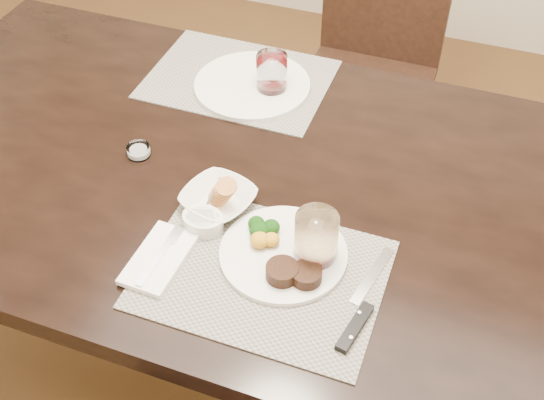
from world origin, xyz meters
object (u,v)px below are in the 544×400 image
(cracker_bowl, at_px, (219,199))
(wine_glass_near, at_px, (316,241))
(steak_knife, at_px, (359,314))
(far_plate, at_px, (252,85))
(dinner_plate, at_px, (289,253))
(chair_far, at_px, (373,57))

(cracker_bowl, relative_size, wine_glass_near, 1.54)
(steak_knife, xyz_separation_m, wine_glass_near, (-0.12, 0.10, 0.05))
(wine_glass_near, height_order, far_plate, wine_glass_near)
(dinner_plate, xyz_separation_m, wine_glass_near, (0.05, 0.02, 0.04))
(dinner_plate, relative_size, cracker_bowl, 1.42)
(cracker_bowl, xyz_separation_m, far_plate, (-0.09, 0.42, -0.01))
(wine_glass_near, bearing_deg, cracker_bowl, 163.20)
(cracker_bowl, distance_m, wine_glass_near, 0.25)
(steak_knife, relative_size, far_plate, 0.90)
(dinner_plate, bearing_deg, far_plate, 130.99)
(cracker_bowl, bearing_deg, chair_far, 84.71)
(far_plate, bearing_deg, steak_knife, -53.39)
(dinner_plate, bearing_deg, wine_glass_near, 30.40)
(dinner_plate, height_order, wine_glass_near, wine_glass_near)
(steak_knife, distance_m, wine_glass_near, 0.16)
(wine_glass_near, bearing_deg, dinner_plate, -162.14)
(cracker_bowl, height_order, wine_glass_near, wine_glass_near)
(steak_knife, distance_m, far_plate, 0.74)
(wine_glass_near, relative_size, far_plate, 0.39)
(cracker_bowl, bearing_deg, dinner_plate, -24.96)
(dinner_plate, relative_size, wine_glass_near, 2.18)
(cracker_bowl, distance_m, far_plate, 0.43)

